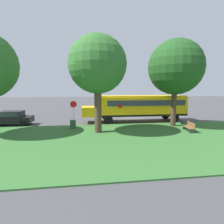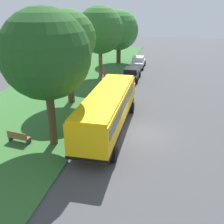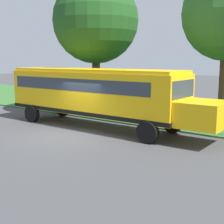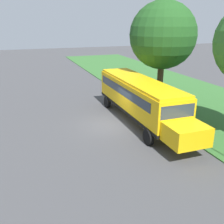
% 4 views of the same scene
% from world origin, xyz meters
% --- Properties ---
extents(ground_plane, '(120.00, 120.00, 0.00)m').
position_xyz_m(ground_plane, '(0.00, 0.00, 0.00)').
color(ground_plane, '#424244').
extents(grass_verge, '(12.00, 80.00, 0.08)m').
position_xyz_m(grass_verge, '(-10.00, 0.00, 0.04)').
color(grass_verge, '#33662D').
rests_on(grass_verge, ground).
extents(school_bus, '(2.84, 12.42, 3.16)m').
position_xyz_m(school_bus, '(-2.46, -0.02, 1.92)').
color(school_bus, yellow).
rests_on(school_bus, ground).
extents(oak_tree_beside_bus, '(5.57, 5.57, 8.95)m').
position_xyz_m(oak_tree_beside_bus, '(-5.74, -2.72, 6.23)').
color(oak_tree_beside_bus, '#4C3826').
rests_on(oak_tree_beside_bus, ground).
extents(park_bench, '(1.65, 0.72, 0.92)m').
position_xyz_m(park_bench, '(-8.10, -3.18, 0.47)').
color(park_bench, brown).
rests_on(park_bench, ground).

